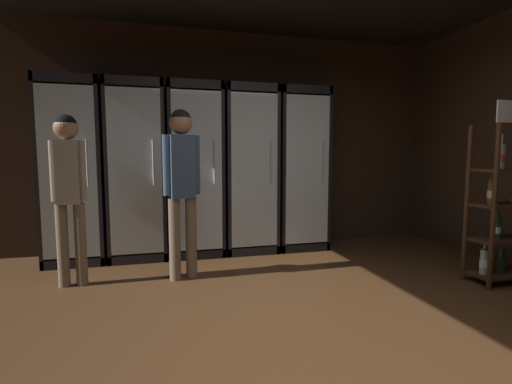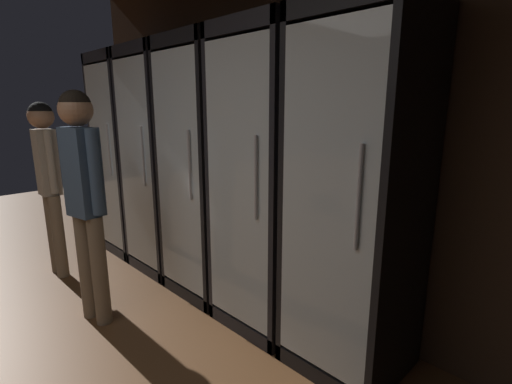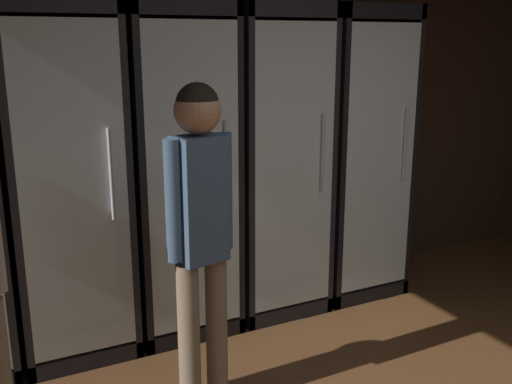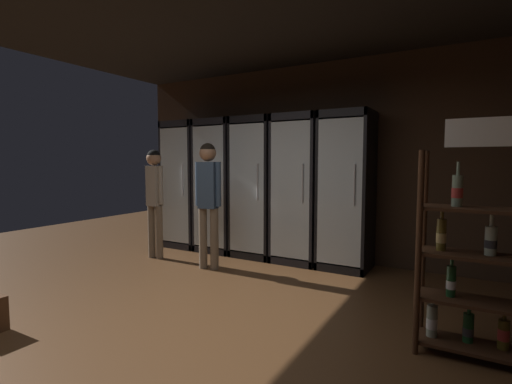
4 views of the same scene
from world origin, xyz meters
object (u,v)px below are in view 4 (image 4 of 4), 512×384
at_px(cooler_far_left, 189,186).
at_px(cooler_left, 222,187).
at_px(cooler_far_right, 347,192).
at_px(wine_rack_wall, 487,268).
at_px(cooler_center, 258,188).
at_px(cooler_right, 300,190).
at_px(shopper_far, 154,191).
at_px(shopper_near, 208,192).

xyz_separation_m(cooler_far_left, cooler_left, (0.67, 0.00, 0.01)).
distance_m(cooler_far_right, wine_rack_wall, 2.40).
bearing_deg(cooler_far_right, cooler_center, -179.93).
distance_m(cooler_left, cooler_center, 0.67).
xyz_separation_m(cooler_center, wine_rack_wall, (2.87, -1.82, -0.34)).
xyz_separation_m(cooler_right, shopper_far, (-1.89, -0.90, -0.02)).
height_order(cooler_left, shopper_near, cooler_left).
distance_m(cooler_far_right, shopper_far, 2.71).
distance_m(cooler_center, wine_rack_wall, 3.41).
bearing_deg(shopper_far, cooler_right, 25.52).
bearing_deg(shopper_far, shopper_near, -3.29).
bearing_deg(cooler_far_left, shopper_far, -82.23).
bearing_deg(cooler_far_right, wine_rack_wall, -50.05).
xyz_separation_m(cooler_far_right, wine_rack_wall, (1.52, -1.82, -0.34)).
height_order(cooler_center, shopper_far, cooler_center).
height_order(cooler_left, cooler_right, same).
height_order(cooler_left, cooler_center, same).
distance_m(cooler_center, shopper_far, 1.52).
distance_m(cooler_right, shopper_near, 1.30).
xyz_separation_m(cooler_left, cooler_far_right, (2.01, -0.00, -0.00)).
xyz_separation_m(cooler_right, shopper_near, (-0.88, -0.96, 0.02)).
bearing_deg(cooler_right, wine_rack_wall, -39.65).
height_order(cooler_far_left, wine_rack_wall, cooler_far_left).
distance_m(cooler_left, cooler_far_right, 2.01).
height_order(cooler_far_left, cooler_center, same).
bearing_deg(cooler_far_left, wine_rack_wall, -23.40).
distance_m(cooler_center, cooler_far_right, 1.34).
bearing_deg(cooler_left, cooler_center, -0.20).
distance_m(cooler_left, cooler_right, 1.34).
bearing_deg(cooler_far_right, cooler_right, -179.96).
distance_m(shopper_far, wine_rack_wall, 4.20).
distance_m(cooler_right, wine_rack_wall, 2.87).
xyz_separation_m(cooler_center, cooler_far_right, (1.34, 0.00, -0.00)).
relative_size(cooler_center, cooler_right, 1.00).
xyz_separation_m(cooler_right, wine_rack_wall, (2.20, -1.82, -0.34)).
bearing_deg(cooler_center, cooler_left, 179.80).
height_order(cooler_far_left, cooler_far_right, same).
bearing_deg(cooler_center, wine_rack_wall, -32.40).
distance_m(cooler_left, wine_rack_wall, 3.99).
bearing_deg(shopper_near, shopper_far, 176.71).
xyz_separation_m(cooler_far_right, shopper_far, (-2.56, -0.90, -0.02)).
distance_m(cooler_right, cooler_far_right, 0.67).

